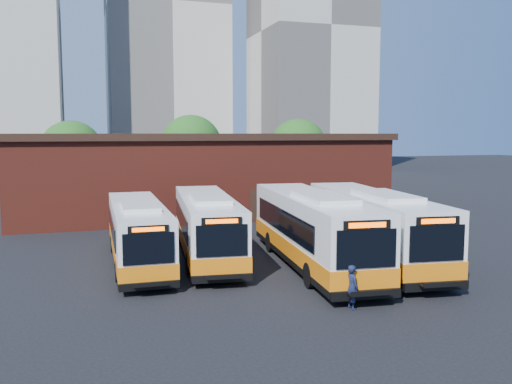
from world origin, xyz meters
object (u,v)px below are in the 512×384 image
object	(u,v)px
bus_west	(138,235)
bus_mideast	(312,232)
bus_east	(372,229)
transit_worker	(352,287)
bus_midwest	(207,228)

from	to	relation	value
bus_west	bus_mideast	world-z (taller)	bus_mideast
bus_east	transit_worker	distance (m)	8.00
bus_east	transit_worker	bearing A→B (deg)	-117.78
bus_mideast	transit_worker	bearing A→B (deg)	-95.00
bus_mideast	transit_worker	size ratio (longest dim) A/B	8.25
bus_mideast	bus_east	xyz separation A→B (m)	(3.32, 0.10, -0.02)
bus_midwest	bus_mideast	distance (m)	5.62
bus_east	transit_worker	xyz separation A→B (m)	(-4.54, -6.53, -0.82)
bus_west	bus_mideast	distance (m)	8.56
bus_east	bus_mideast	bearing A→B (deg)	-171.26
bus_mideast	transit_worker	distance (m)	6.60
bus_west	bus_mideast	xyz separation A→B (m)	(8.01, -3.01, 0.22)
bus_west	bus_east	bearing A→B (deg)	-13.40
bus_west	transit_worker	xyz separation A→B (m)	(6.80, -9.44, -0.62)
bus_west	bus_mideast	size ratio (longest dim) A/B	0.86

